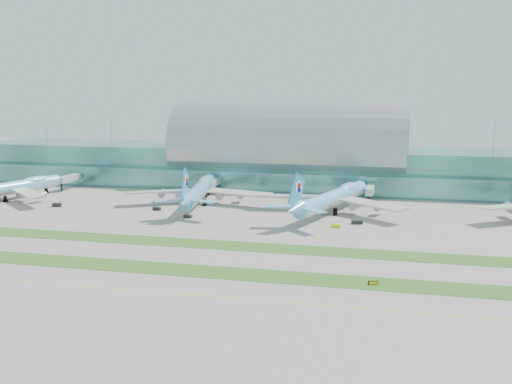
% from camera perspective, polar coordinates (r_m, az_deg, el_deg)
% --- Properties ---
extents(ground, '(700.00, 700.00, 0.00)m').
position_cam_1_polar(ground, '(212.25, -3.47, -4.85)').
color(ground, gray).
rests_on(ground, ground).
extents(terminal, '(340.00, 69.10, 36.00)m').
position_cam_1_polar(terminal, '(333.02, 2.96, 2.99)').
color(terminal, '#3D7A75').
rests_on(terminal, ground).
extents(grass_strip_near, '(420.00, 12.00, 0.08)m').
position_cam_1_polar(grass_strip_near, '(186.63, -5.98, -6.94)').
color(grass_strip_near, '#2D591E').
rests_on(grass_strip_near, ground).
extents(grass_strip_far, '(420.00, 12.00, 0.08)m').
position_cam_1_polar(grass_strip_far, '(214.09, -3.31, -4.71)').
color(grass_strip_far, '#2D591E').
rests_on(grass_strip_far, ground).
extents(taxiline_a, '(420.00, 0.35, 0.01)m').
position_cam_1_polar(taxiline_a, '(168.82, -8.25, -8.82)').
color(taxiline_a, yellow).
rests_on(taxiline_a, ground).
extents(taxiline_b, '(420.00, 0.35, 0.01)m').
position_cam_1_polar(taxiline_b, '(199.37, -4.64, -5.83)').
color(taxiline_b, yellow).
rests_on(taxiline_b, ground).
extents(taxiline_c, '(420.00, 0.35, 0.01)m').
position_cam_1_polar(taxiline_c, '(229.01, -2.16, -3.75)').
color(taxiline_c, yellow).
rests_on(taxiline_c, ground).
extents(taxiline_d, '(420.00, 0.35, 0.01)m').
position_cam_1_polar(taxiline_d, '(249.72, -0.80, -2.60)').
color(taxiline_d, yellow).
rests_on(taxiline_d, ground).
extents(airliner_a, '(57.59, 66.93, 18.98)m').
position_cam_1_polar(airliner_a, '(313.91, -21.16, 0.38)').
color(airliner_a, '#6ED2F3').
rests_on(airliner_a, ground).
extents(airliner_b, '(65.43, 74.95, 20.67)m').
position_cam_1_polar(airliner_b, '(284.95, -5.05, 0.21)').
color(airliner_b, '#61A8D6').
rests_on(airliner_b, ground).
extents(airliner_c, '(64.83, 75.10, 21.12)m').
position_cam_1_polar(airliner_c, '(266.36, 6.85, -0.46)').
color(airliner_c, '#70C1F6').
rests_on(airliner_c, ground).
extents(gse_b, '(4.14, 2.95, 1.62)m').
position_cam_1_polar(gse_b, '(291.43, -17.27, -1.09)').
color(gse_b, black).
rests_on(gse_b, ground).
extents(gse_c, '(3.58, 1.87, 1.38)m').
position_cam_1_polar(gse_c, '(273.69, -8.81, -1.47)').
color(gse_c, black).
rests_on(gse_c, ground).
extents(gse_d, '(3.26, 2.05, 1.21)m').
position_cam_1_polar(gse_d, '(256.85, -6.08, -2.17)').
color(gse_d, black).
rests_on(gse_d, ground).
extents(gse_e, '(3.70, 2.18, 1.32)m').
position_cam_1_polar(gse_e, '(240.87, 7.17, -2.98)').
color(gse_e, yellow).
rests_on(gse_e, ground).
extents(gse_f, '(4.53, 2.93, 1.46)m').
position_cam_1_polar(gse_f, '(247.73, 8.97, -2.65)').
color(gse_f, black).
rests_on(gse_f, ground).
extents(taxiway_sign_east, '(2.67, 1.12, 1.15)m').
position_cam_1_polar(taxiway_sign_east, '(175.60, 10.36, -7.95)').
color(taxiway_sign_east, black).
rests_on(taxiway_sign_east, ground).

